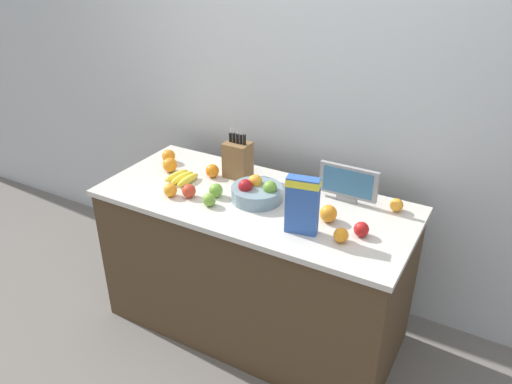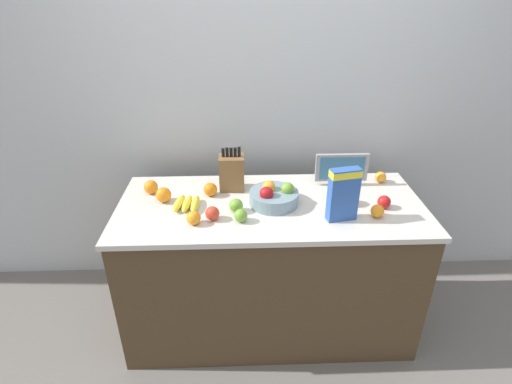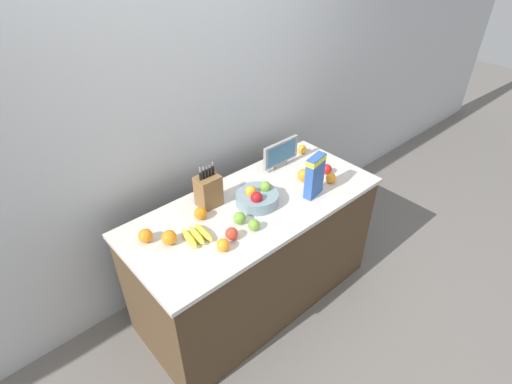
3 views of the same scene
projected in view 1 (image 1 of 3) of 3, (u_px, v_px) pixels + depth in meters
The scene contains 19 objects.
ground_plane at pixel (254, 323), 3.08m from camera, with size 14.00×14.00×0.00m, color slate.
wall_back at pixel (304, 94), 2.92m from camera, with size 9.00×0.06×2.60m.
counter at pixel (254, 266), 2.87m from camera, with size 1.71×0.75×0.88m.
knife_block at pixel (238, 159), 2.86m from camera, with size 0.14×0.12×0.30m.
small_monitor at pixel (348, 183), 2.59m from camera, with size 0.32×0.03×0.20m.
cereal_box at pixel (302, 203), 2.31m from camera, with size 0.16×0.09×0.29m.
fruit_bowl at pixel (257, 192), 2.64m from camera, with size 0.27×0.27×0.13m.
banana_bunch at pixel (182, 178), 2.84m from camera, with size 0.15×0.19×0.04m.
apple_near_bananas at pixel (216, 190), 2.67m from camera, with size 0.07×0.07×0.07m, color #6B9E33.
apple_rear at pixel (209, 200), 2.59m from camera, with size 0.07×0.07×0.07m, color #6B9E33.
apple_front at pixel (189, 191), 2.67m from camera, with size 0.07×0.07×0.07m, color red.
apple_rightmost at pixel (361, 229), 2.33m from camera, with size 0.07×0.07×0.07m, color red.
orange_front_center at pixel (328, 213), 2.45m from camera, with size 0.09×0.09×0.09m, color orange.
orange_by_cereal at pixel (341, 235), 2.29m from camera, with size 0.07×0.07×0.07m, color orange.
orange_front_right at pixel (170, 190), 2.68m from camera, with size 0.07×0.07×0.07m, color orange.
orange_front_left at pixel (170, 165), 2.94m from camera, with size 0.09×0.09×0.09m, color orange.
orange_mid_right at pixel (397, 205), 2.54m from camera, with size 0.07×0.07×0.07m, color orange.
orange_near_bowl at pixel (169, 156), 3.06m from camera, with size 0.08×0.08×0.08m, color orange.
orange_back_center at pixel (212, 171), 2.88m from camera, with size 0.08×0.08×0.08m, color orange.
Camera 1 is at (1.15, -2.03, 2.17)m, focal length 35.00 mm.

